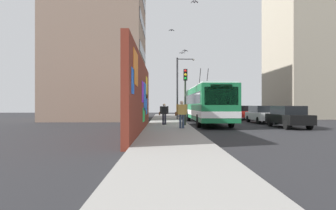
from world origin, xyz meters
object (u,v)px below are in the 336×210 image
object	(u,v)px
parked_car_white	(262,114)
pedestrian_midblock	(164,112)
parked_car_black	(288,116)
parked_car_red	(242,112)
city_bus	(207,103)
traffic_light	(185,87)
pedestrian_at_curb	(182,112)
street_lamp	(179,84)
parked_car_dark_gray	(231,111)

from	to	relation	value
parked_car_white	pedestrian_midblock	world-z (taller)	pedestrian_midblock
parked_car_black	pedestrian_midblock	xyz separation A→B (m)	(1.44, 8.91, 0.25)
parked_car_white	parked_car_red	xyz separation A→B (m)	(6.05, 0.00, -0.00)
parked_car_black	parked_car_white	xyz separation A→B (m)	(5.28, 0.00, 0.00)
city_bus	pedestrian_midblock	distance (m)	4.73
city_bus	pedestrian_midblock	world-z (taller)	city_bus
traffic_light	parked_car_red	bearing A→B (deg)	-34.54
pedestrian_at_curb	street_lamp	world-z (taller)	street_lamp
parked_car_black	parked_car_dark_gray	xyz separation A→B (m)	(16.74, -0.00, 0.00)
city_bus	parked_car_dark_gray	size ratio (longest dim) A/B	2.89
traffic_light	city_bus	bearing A→B (deg)	-30.58
pedestrian_at_curb	pedestrian_midblock	distance (m)	3.53
street_lamp	pedestrian_at_curb	bearing A→B (deg)	177.16
parked_car_black	city_bus	bearing A→B (deg)	50.50
parked_car_white	parked_car_dark_gray	xyz separation A→B (m)	(11.47, -0.00, 0.00)
parked_car_red	pedestrian_midblock	xyz separation A→B (m)	(-9.88, 8.91, 0.25)
parked_car_black	parked_car_red	xyz separation A→B (m)	(11.33, 0.00, -0.00)
parked_car_dark_gray	pedestrian_midblock	xyz separation A→B (m)	(-15.30, 8.91, 0.25)
parked_car_white	traffic_light	size ratio (longest dim) A/B	1.03
parked_car_white	pedestrian_midblock	xyz separation A→B (m)	(-3.83, 8.91, 0.25)
parked_car_dark_gray	pedestrian_at_curb	world-z (taller)	pedestrian_at_curb
parked_car_black	parked_car_dark_gray	size ratio (longest dim) A/B	1.02
parked_car_black	pedestrian_at_curb	distance (m)	8.04
parked_car_black	pedestrian_at_curb	bearing A→B (deg)	103.72
parked_car_white	pedestrian_at_curb	xyz separation A→B (m)	(-7.18, 7.80, 0.36)
traffic_light	street_lamp	world-z (taller)	street_lamp
parked_car_white	pedestrian_at_curb	size ratio (longest dim) A/B	2.42
parked_car_dark_gray	traffic_light	size ratio (longest dim) A/B	1.01
parked_car_black	parked_car_white	distance (m)	5.28
parked_car_red	parked_car_dark_gray	xyz separation A→B (m)	(5.42, -0.00, 0.00)
parked_car_black	parked_car_red	distance (m)	11.33
parked_car_red	traffic_light	world-z (taller)	traffic_light
parked_car_red	pedestrian_at_curb	xyz separation A→B (m)	(-13.23, 7.80, 0.36)
parked_car_dark_gray	parked_car_white	bearing A→B (deg)	180.00
parked_car_white	street_lamp	distance (m)	9.07
pedestrian_midblock	city_bus	bearing A→B (deg)	-52.56
parked_car_black	traffic_light	xyz separation A→B (m)	(0.65, 7.35, 2.12)
traffic_light	pedestrian_at_curb	bearing A→B (deg)	169.96
pedestrian_midblock	traffic_light	bearing A→B (deg)	-117.06
street_lamp	parked_car_red	bearing A→B (deg)	-78.01
street_lamp	traffic_light	bearing A→B (deg)	179.20
parked_car_dark_gray	pedestrian_midblock	bearing A→B (deg)	149.78
parked_car_dark_gray	street_lamp	world-z (taller)	street_lamp
city_bus	parked_car_dark_gray	xyz separation A→B (m)	(12.46, -5.20, -0.96)
street_lamp	parked_car_black	bearing A→B (deg)	-143.59
parked_car_white	traffic_light	world-z (taller)	traffic_light
parked_car_white	city_bus	bearing A→B (deg)	100.77
parked_car_red	parked_car_dark_gray	world-z (taller)	same
parked_car_black	parked_car_white	size ratio (longest dim) A/B	1.01
pedestrian_midblock	traffic_light	world-z (taller)	traffic_light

